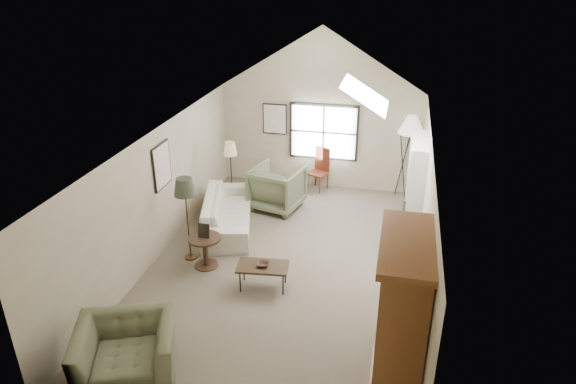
% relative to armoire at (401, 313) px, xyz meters
% --- Properties ---
extents(room_shell, '(5.01, 8.01, 4.00)m').
position_rel_armoire_xyz_m(room_shell, '(-2.18, 2.40, 2.11)').
color(room_shell, '#6A5B4C').
rests_on(room_shell, ground).
extents(window, '(1.72, 0.08, 1.42)m').
position_rel_armoire_xyz_m(window, '(-2.08, 6.36, 0.35)').
color(window, black).
rests_on(window, room_shell).
extents(skylight, '(0.80, 1.20, 0.52)m').
position_rel_armoire_xyz_m(skylight, '(-0.88, 3.30, 2.12)').
color(skylight, white).
rests_on(skylight, room_shell).
extents(wall_art, '(1.97, 3.71, 0.88)m').
position_rel_armoire_xyz_m(wall_art, '(-4.06, 4.34, 0.63)').
color(wall_art, black).
rests_on(wall_art, room_shell).
extents(armoire, '(0.60, 1.50, 2.20)m').
position_rel_armoire_xyz_m(armoire, '(0.00, 0.00, 0.00)').
color(armoire, brown).
rests_on(armoire, ground).
extents(tv_alcove, '(0.32, 1.30, 2.10)m').
position_rel_armoire_xyz_m(tv_alcove, '(0.16, 4.00, 0.05)').
color(tv_alcove, white).
rests_on(tv_alcove, ground).
extents(media_console, '(0.34, 1.18, 0.60)m').
position_rel_armoire_xyz_m(media_console, '(0.14, 4.00, -0.80)').
color(media_console, '#382316').
rests_on(media_console, ground).
extents(tv_panel, '(0.05, 0.90, 0.55)m').
position_rel_armoire_xyz_m(tv_panel, '(0.14, 4.00, -0.18)').
color(tv_panel, black).
rests_on(tv_panel, media_console).
extents(sofa, '(1.60, 2.66, 0.73)m').
position_rel_armoire_xyz_m(sofa, '(-3.73, 3.71, -0.74)').
color(sofa, beige).
rests_on(sofa, ground).
extents(armchair_near, '(1.66, 1.57, 0.86)m').
position_rel_armoire_xyz_m(armchair_near, '(-3.63, -0.84, -0.67)').
color(armchair_near, brown).
rests_on(armchair_near, ground).
extents(armchair_far, '(1.31, 1.33, 1.02)m').
position_rel_armoire_xyz_m(armchair_far, '(-2.91, 4.87, -0.59)').
color(armchair_far, '#5B6244').
rests_on(armchair_far, ground).
extents(coffee_table, '(0.95, 0.60, 0.46)m').
position_rel_armoire_xyz_m(coffee_table, '(-2.38, 1.67, -0.87)').
color(coffee_table, '#362716').
rests_on(coffee_table, ground).
extents(bowl, '(0.24, 0.24, 0.05)m').
position_rel_armoire_xyz_m(bowl, '(-2.38, 1.67, -0.61)').
color(bowl, '#3A2417').
rests_on(bowl, coffee_table).
extents(side_table, '(0.77, 0.77, 0.62)m').
position_rel_armoire_xyz_m(side_table, '(-3.63, 2.11, -0.79)').
color(side_table, '#3A2617').
rests_on(side_table, ground).
extents(side_chair, '(0.55, 0.55, 1.08)m').
position_rel_armoire_xyz_m(side_chair, '(-2.15, 6.10, -0.56)').
color(side_chair, maroon).
rests_on(side_chair, ground).
extents(tripod_lamp, '(0.78, 0.78, 2.12)m').
position_rel_armoire_xyz_m(tripod_lamp, '(0.02, 6.10, -0.04)').
color(tripod_lamp, silver).
rests_on(tripod_lamp, ground).
extents(dark_lamp, '(0.51, 0.51, 1.74)m').
position_rel_armoire_xyz_m(dark_lamp, '(-4.03, 2.31, -0.23)').
color(dark_lamp, '#282C1F').
rests_on(dark_lamp, ground).
extents(tan_lamp, '(0.38, 0.38, 1.56)m').
position_rel_armoire_xyz_m(tan_lamp, '(-4.03, 4.91, -0.32)').
color(tan_lamp, tan).
rests_on(tan_lamp, ground).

